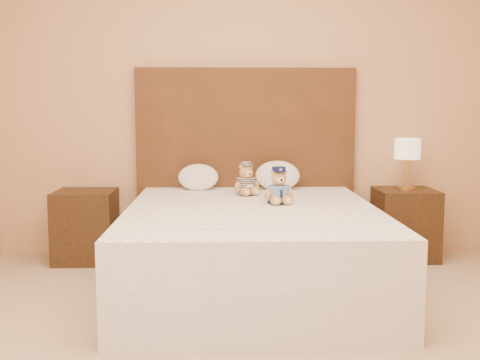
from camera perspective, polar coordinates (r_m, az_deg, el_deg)
name	(u,v)px	position (r m, az deg, el deg)	size (l,w,h in m)	color
bed	(252,249)	(3.93, 1.14, -6.55)	(1.60, 2.00, 0.55)	white
headboard	(246,162)	(4.85, 0.54, 1.72)	(1.75, 0.08, 1.50)	#532D18
nightstand_left	(86,226)	(4.82, -14.42, -4.24)	(0.45, 0.45, 0.55)	#3D2713
nightstand_right	(405,224)	(4.92, 15.37, -4.04)	(0.45, 0.45, 0.55)	#3D2713
lamp	(407,151)	(4.85, 15.59, 2.63)	(0.20, 0.20, 0.40)	gold
teddy_police	(279,185)	(4.01, 3.69, -0.52)	(0.21, 0.20, 0.24)	#A77741
teddy_prisoner	(246,179)	(4.40, 0.59, 0.08)	(0.21, 0.20, 0.23)	#A77741
pillow_left	(198,176)	(4.68, -3.98, 0.40)	(0.31, 0.20, 0.22)	white
pillow_right	(278,174)	(4.69, 3.59, 0.58)	(0.35, 0.22, 0.24)	white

